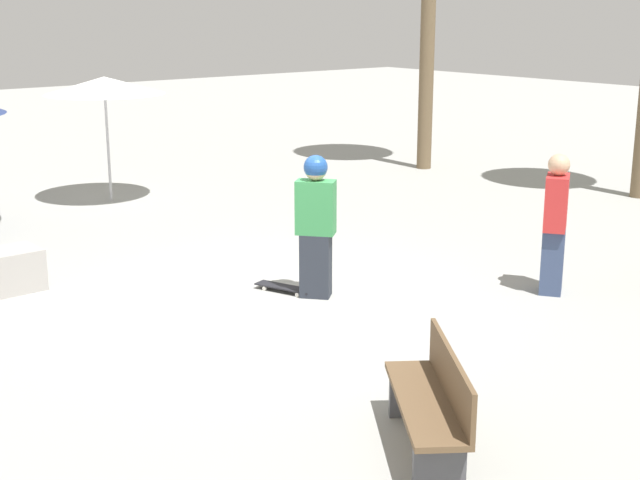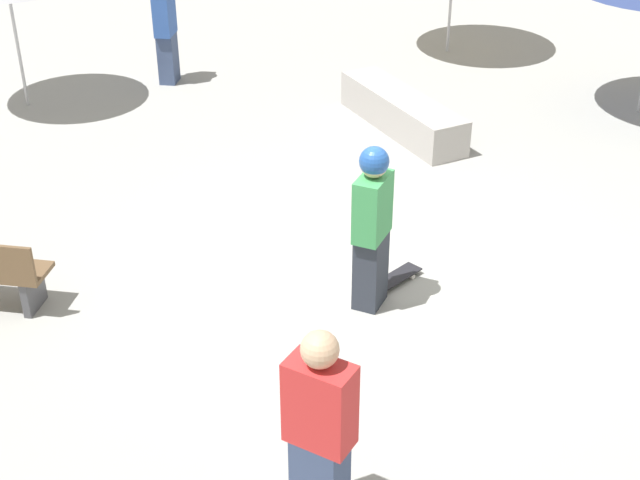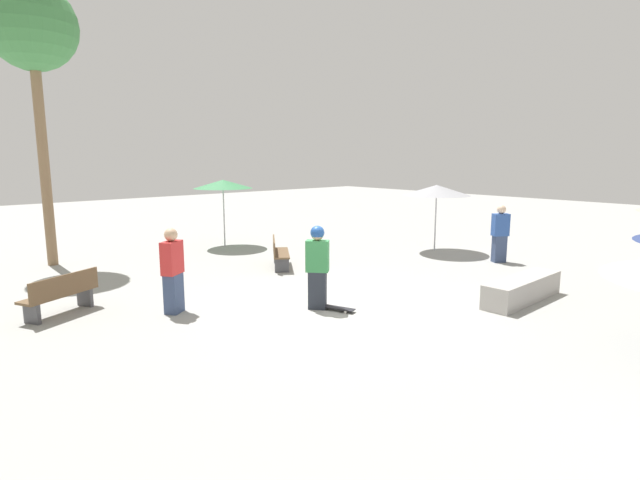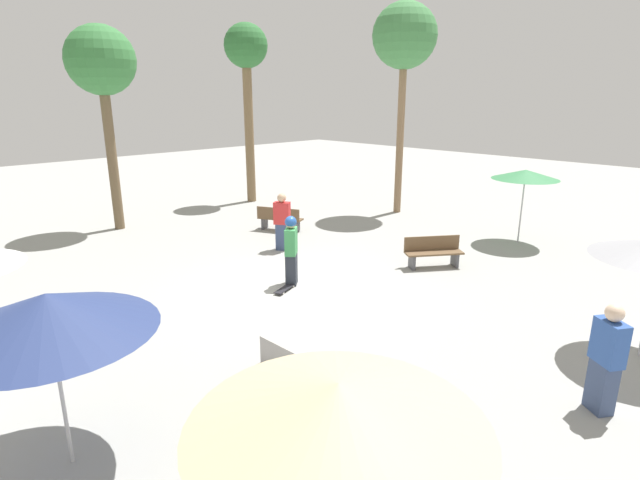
% 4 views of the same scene
% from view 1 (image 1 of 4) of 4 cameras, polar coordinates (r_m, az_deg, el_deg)
% --- Properties ---
extents(ground_plane, '(60.00, 60.00, 0.00)m').
position_cam_1_polar(ground_plane, '(10.95, -2.50, -3.92)').
color(ground_plane, '#9E9E99').
extents(skater_main, '(0.53, 0.50, 1.78)m').
position_cam_1_polar(skater_main, '(10.86, -0.28, 1.20)').
color(skater_main, '#282D38').
rests_on(skater_main, ground_plane).
extents(skateboard, '(0.82, 0.46, 0.07)m').
position_cam_1_polar(skateboard, '(11.28, -2.29, -3.05)').
color(skateboard, black).
rests_on(skateboard, ground_plane).
extents(bench_near, '(1.56, 1.28, 0.85)m').
position_cam_1_polar(bench_near, '(7.34, 7.21, -10.24)').
color(bench_near, '#47474C').
rests_on(bench_near, ground_plane).
extents(shade_umbrella_white, '(2.16, 2.16, 2.27)m').
position_cam_1_polar(shade_umbrella_white, '(16.64, -13.64, 9.59)').
color(shade_umbrella_white, '#B7B7BC').
rests_on(shade_umbrella_white, ground_plane).
extents(bystander_far, '(0.49, 0.55, 1.77)m').
position_cam_1_polar(bystander_far, '(11.41, 14.80, 0.97)').
color(bystander_far, '#38476B').
rests_on(bystander_far, ground_plane).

